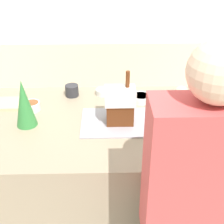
# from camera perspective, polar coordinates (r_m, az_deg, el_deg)

# --- Properties ---
(back_cabinet_block) EXTENTS (6.00, 0.60, 0.94)m
(back_cabinet_block) POSITION_cam_1_polar(r_m,az_deg,el_deg) (3.80, -1.38, 6.92)
(back_cabinet_block) COLOR beige
(back_cabinet_block) RESTS_ON ground_plane
(kitchen_island) EXTENTS (1.82, 0.96, 0.96)m
(kitchen_island) POSITION_cam_1_polar(r_m,az_deg,el_deg) (2.18, -1.23, -12.38)
(kitchen_island) COLOR gray
(kitchen_island) RESTS_ON ground_plane
(baking_tray) EXTENTS (0.46, 0.34, 0.01)m
(baking_tray) POSITION_cam_1_polar(r_m,az_deg,el_deg) (1.87, 1.41, -1.85)
(baking_tray) COLOR #9E9EA8
(baking_tray) RESTS_ON kitchen_island
(gingerbread_house) EXTENTS (0.18, 0.14, 0.31)m
(gingerbread_house) POSITION_cam_1_polar(r_m,az_deg,el_deg) (1.82, 1.48, 1.38)
(gingerbread_house) COLOR #5B2D14
(gingerbread_house) RESTS_ON baking_tray
(decorative_tree) EXTENTS (0.12, 0.12, 0.29)m
(decorative_tree) POSITION_cam_1_polar(r_m,az_deg,el_deg) (1.85, -15.76, 1.52)
(decorative_tree) COLOR #33843D
(decorative_tree) RESTS_ON kitchen_island
(candy_bowl_far_right) EXTENTS (0.10, 0.10, 0.04)m
(candy_bowl_far_right) POSITION_cam_1_polar(r_m,az_deg,el_deg) (2.20, -1.66, 3.77)
(candy_bowl_far_right) COLOR silver
(candy_bowl_far_right) RESTS_ON kitchen_island
(candy_bowl_behind_tray) EXTENTS (0.11, 0.11, 0.05)m
(candy_bowl_behind_tray) POSITION_cam_1_polar(r_m,az_deg,el_deg) (2.06, -14.46, 1.10)
(candy_bowl_behind_tray) COLOR silver
(candy_bowl_behind_tray) RESTS_ON kitchen_island
(candy_bowl_beside_tree) EXTENTS (0.11, 0.11, 0.05)m
(candy_bowl_beside_tree) POSITION_cam_1_polar(r_m,az_deg,el_deg) (1.99, 16.78, -0.43)
(candy_bowl_beside_tree) COLOR white
(candy_bowl_beside_tree) RESTS_ON kitchen_island
(candy_bowl_near_tray_left) EXTENTS (0.14, 0.14, 0.04)m
(candy_bowl_near_tray_left) POSITION_cam_1_polar(r_m,az_deg,el_deg) (2.12, 5.29, 2.61)
(candy_bowl_near_tray_left) COLOR white
(candy_bowl_near_tray_left) RESTS_ON kitchen_island
(candy_bowl_center_rear) EXTENTS (0.11, 0.11, 0.04)m
(candy_bowl_center_rear) POSITION_cam_1_polar(r_m,az_deg,el_deg) (2.13, 13.23, 1.99)
(candy_bowl_center_rear) COLOR white
(candy_bowl_center_rear) RESTS_ON kitchen_island
(candy_bowl_front_corner) EXTENTS (0.11, 0.11, 0.05)m
(candy_bowl_front_corner) POSITION_cam_1_polar(r_m,az_deg,el_deg) (2.04, 9.45, 1.31)
(candy_bowl_front_corner) COLOR white
(candy_bowl_front_corner) RESTS_ON kitchen_island
(cookbook) EXTENTS (0.22, 0.17, 0.02)m
(cookbook) POSITION_cam_1_polar(r_m,az_deg,el_deg) (2.18, -18.55, 1.45)
(cookbook) COLOR #CCB78C
(cookbook) RESTS_ON kitchen_island
(mug) EXTENTS (0.09, 0.09, 0.08)m
(mug) POSITION_cam_1_polar(r_m,az_deg,el_deg) (2.19, -7.34, 3.91)
(mug) COLOR #2D2D33
(mug) RESTS_ON kitchen_island
(person) EXTENTS (0.44, 0.55, 1.67)m
(person) POSITION_cam_1_polar(r_m,az_deg,el_deg) (1.47, 14.41, -18.82)
(person) COLOR #333338
(person) RESTS_ON ground_plane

